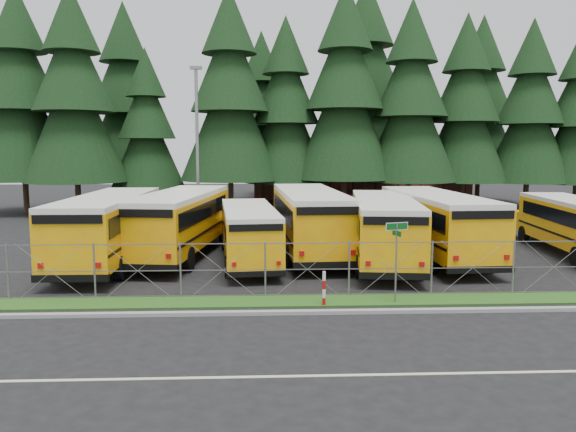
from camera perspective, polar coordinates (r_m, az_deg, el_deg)
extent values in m
plane|color=black|center=(21.64, 8.43, -7.33)|extent=(120.00, 120.00, 0.00)
cube|color=gray|center=(18.70, 10.24, -9.49)|extent=(50.00, 0.25, 0.12)
cube|color=#1C4614|center=(20.02, 9.35, -8.45)|extent=(50.00, 1.40, 0.06)
cube|color=beige|center=(14.25, 14.70, -15.24)|extent=(50.00, 0.12, 0.01)
cube|color=brown|center=(61.44, 6.96, 4.86)|extent=(22.00, 10.00, 6.00)
cylinder|color=gray|center=(19.51, 10.92, -4.75)|extent=(0.06, 0.06, 2.80)
cube|color=#0B5118|center=(19.29, 11.01, -1.03)|extent=(0.77, 0.26, 0.22)
cube|color=white|center=(19.29, 11.01, -1.03)|extent=(0.81, 0.27, 0.26)
cube|color=#0B5118|center=(19.32, 10.99, -1.73)|extent=(0.19, 0.53, 0.18)
cylinder|color=#B20C0C|center=(19.03, 3.68, -7.42)|extent=(0.11, 0.11, 1.20)
cylinder|color=gray|center=(35.00, -9.19, 6.42)|extent=(0.20, 0.20, 10.00)
cube|color=gray|center=(35.31, -9.35, 14.64)|extent=(0.70, 0.35, 0.18)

